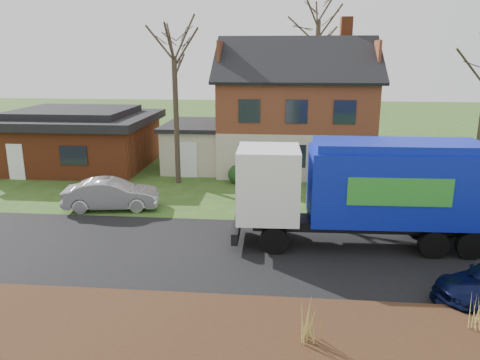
{
  "coord_description": "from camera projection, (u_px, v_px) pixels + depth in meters",
  "views": [
    {
      "loc": [
        1.37,
        -15.67,
        6.99
      ],
      "look_at": [
        -0.37,
        2.5,
        2.11
      ],
      "focal_mm": 35.0,
      "sensor_mm": 36.0,
      "label": 1
    }
  ],
  "objects": [
    {
      "name": "silver_sedan",
      "position": [
        112.0,
        194.0,
        21.79
      ],
      "size": [
        4.51,
        2.21,
        1.42
      ],
      "primitive_type": "imported",
      "rotation": [
        0.0,
        0.0,
        1.74
      ],
      "color": "#AAACB2",
      "rests_on": "ground"
    },
    {
      "name": "ground",
      "position": [
        244.0,
        254.0,
        17.0
      ],
      "size": [
        120.0,
        120.0,
        0.0
      ],
      "primitive_type": "plane",
      "color": "#2F4A18",
      "rests_on": "ground"
    },
    {
      "name": "ranch_house",
      "position": [
        76.0,
        138.0,
        30.14
      ],
      "size": [
        9.8,
        8.2,
        3.7
      ],
      "color": "brown",
      "rests_on": "ground"
    },
    {
      "name": "garbage_truck",
      "position": [
        367.0,
        186.0,
        17.23
      ],
      "size": [
        9.4,
        2.76,
        4.0
      ],
      "rotation": [
        0.0,
        0.0,
        0.03
      ],
      "color": "black",
      "rests_on": "ground"
    },
    {
      "name": "main_house",
      "position": [
        287.0,
        104.0,
        29.2
      ],
      "size": [
        12.95,
        8.95,
        9.26
      ],
      "color": "beige",
      "rests_on": "ground"
    },
    {
      "name": "mulch_verge",
      "position": [
        225.0,
        334.0,
        11.87
      ],
      "size": [
        80.0,
        3.5,
        0.3
      ],
      "primitive_type": "cube",
      "color": "black",
      "rests_on": "ground"
    },
    {
      "name": "grass_clump_mid",
      "position": [
        309.0,
        321.0,
        11.18
      ],
      "size": [
        0.38,
        0.31,
        1.07
      ],
      "color": "tan",
      "rests_on": "mulch_verge"
    },
    {
      "name": "tree_front_west",
      "position": [
        173.0,
        36.0,
        24.43
      ],
      "size": [
        3.25,
        3.25,
        9.65
      ],
      "color": "#3A2F23",
      "rests_on": "ground"
    },
    {
      "name": "road",
      "position": [
        244.0,
        254.0,
        17.0
      ],
      "size": [
        80.0,
        7.0,
        0.02
      ],
      "primitive_type": "cube",
      "color": "black",
      "rests_on": "ground"
    },
    {
      "name": "tree_back",
      "position": [
        319.0,
        3.0,
        35.05
      ],
      "size": [
        4.1,
        4.1,
        12.97
      ],
      "color": "#3C2F24",
      "rests_on": "ground"
    }
  ]
}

